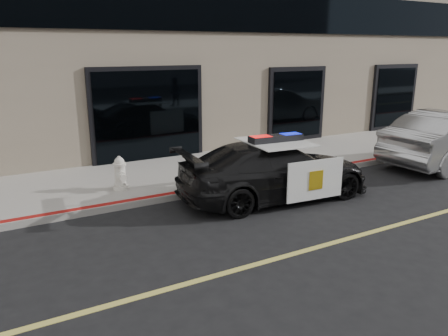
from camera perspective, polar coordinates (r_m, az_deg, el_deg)
ground at (r=8.21m, az=14.62°, el=-9.31°), size 120.00×120.00×0.00m
sidewalk_n at (r=12.25m, az=-2.46°, el=-0.21°), size 60.00×3.50×0.15m
police_car at (r=10.06m, az=6.68°, el=-0.27°), size 2.59×4.84×1.49m
fire_hydrant at (r=10.50m, az=-13.41°, el=-0.75°), size 0.36×0.50×0.79m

